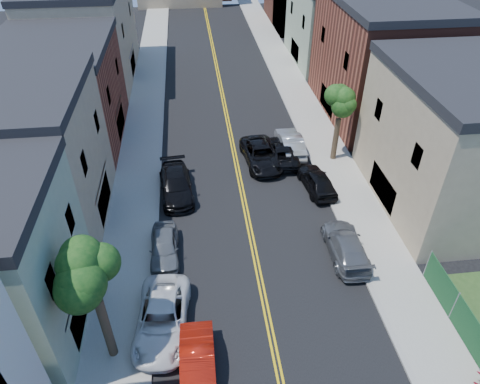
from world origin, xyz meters
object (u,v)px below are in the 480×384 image
object	(u,v)px
dark_car_right_far	(283,151)
red_sedan	(198,367)
white_pickup	(162,319)
grey_car_left	(164,247)
silver_car_right	(290,143)
grey_car_right	(346,246)
black_suv_lane	(261,155)
black_car_right	(317,181)
black_car_left	(176,185)

from	to	relation	value
dark_car_right_far	red_sedan	bearing A→B (deg)	74.03
white_pickup	grey_car_left	size ratio (longest dim) A/B	1.32
red_sedan	silver_car_right	distance (m)	21.05
silver_car_right	grey_car_right	bearing A→B (deg)	93.30
dark_car_right_far	black_suv_lane	bearing A→B (deg)	19.62
silver_car_right	dark_car_right_far	distance (m)	1.38
grey_car_left	black_suv_lane	xyz separation A→B (m)	(7.49, 9.57, 0.05)
black_suv_lane	black_car_right	bearing A→B (deg)	-53.84
silver_car_right	dark_car_right_far	world-z (taller)	silver_car_right
grey_car_right	black_car_right	xyz separation A→B (m)	(0.00, 6.85, 0.02)
red_sedan	grey_car_right	distance (m)	11.63
grey_car_left	black_car_right	xyz separation A→B (m)	(11.00, 5.62, 0.04)
white_pickup	grey_car_left	xyz separation A→B (m)	(0.00, 5.33, -0.06)
white_pickup	grey_car_right	distance (m)	11.74
white_pickup	silver_car_right	xyz separation A→B (m)	(10.16, 16.39, 0.04)
grey_car_left	silver_car_right	size ratio (longest dim) A/B	0.86
grey_car_right	dark_car_right_far	bearing A→B (deg)	-80.10
white_pickup	silver_car_right	size ratio (longest dim) A/B	1.13
dark_car_right_far	black_car_right	bearing A→B (deg)	117.97
grey_car_left	dark_car_right_far	bearing A→B (deg)	46.20
dark_car_right_far	black_car_left	bearing A→B (deg)	30.05
black_car_left	silver_car_right	xyz separation A→B (m)	(9.43, 4.78, 0.02)
grey_car_left	silver_car_right	distance (m)	15.02
white_pickup	silver_car_right	bearing A→B (deg)	63.15
silver_car_right	black_suv_lane	distance (m)	3.06
white_pickup	grey_car_right	size ratio (longest dim) A/B	1.09
red_sedan	black_suv_lane	size ratio (longest dim) A/B	0.83
black_car_left	black_suv_lane	distance (m)	7.51
silver_car_right	dark_car_right_far	bearing A→B (deg)	50.83
red_sedan	black_suv_lane	distance (m)	18.70
white_pickup	black_car_left	bearing A→B (deg)	91.35
black_car_left	black_suv_lane	xyz separation A→B (m)	(6.76, 3.28, -0.02)
dark_car_right_far	black_suv_lane	xyz separation A→B (m)	(-1.81, -0.42, 0.05)
silver_car_right	black_car_left	bearing A→B (deg)	26.26
grey_car_left	dark_car_right_far	distance (m)	13.64
dark_car_right_far	grey_car_left	bearing A→B (deg)	53.73
grey_car_left	red_sedan	bearing A→B (deg)	-79.14
white_pickup	black_car_right	xyz separation A→B (m)	(11.00, 10.95, -0.02)
grey_car_right	black_suv_lane	distance (m)	11.36
black_suv_lane	grey_car_left	bearing A→B (deg)	-133.54
red_sedan	grey_car_right	bearing A→B (deg)	37.33
red_sedan	black_car_left	distance (m)	14.53
red_sedan	black_car_left	xyz separation A→B (m)	(-0.97, 14.50, 0.04)
grey_car_right	black_suv_lane	size ratio (longest dim) A/B	0.92
grey_car_left	black_suv_lane	distance (m)	12.15
black_car_left	dark_car_right_far	world-z (taller)	black_car_left
grey_car_left	black_car_right	world-z (taller)	black_car_right
white_pickup	black_car_right	distance (m)	15.52
white_pickup	black_suv_lane	distance (m)	16.67
black_suv_lane	dark_car_right_far	bearing A→B (deg)	7.42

